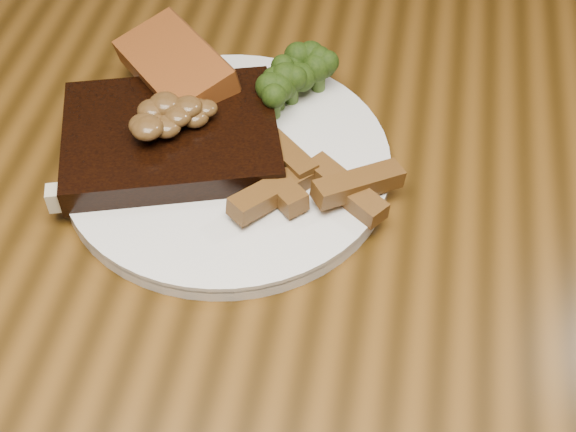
% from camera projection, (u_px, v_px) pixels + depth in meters
% --- Properties ---
extents(dining_table, '(1.60, 0.90, 0.75)m').
position_uv_depth(dining_table, '(270.00, 308.00, 0.71)').
color(dining_table, '#523310').
rests_on(dining_table, ground).
extents(chair_far, '(0.52, 0.52, 0.97)m').
position_uv_depth(chair_far, '(453.00, 44.00, 1.16)').
color(chair_far, black).
rests_on(chair_far, ground).
extents(plate, '(0.31, 0.31, 0.01)m').
position_uv_depth(plate, '(228.00, 164.00, 0.69)').
color(plate, silver).
rests_on(plate, dining_table).
extents(steak, '(0.21, 0.19, 0.03)m').
position_uv_depth(steak, '(171.00, 137.00, 0.69)').
color(steak, black).
rests_on(steak, plate).
extents(steak_bone, '(0.16, 0.06, 0.02)m').
position_uv_depth(steak_bone, '(151.00, 192.00, 0.65)').
color(steak_bone, '#BDB692').
rests_on(steak_bone, plate).
extents(mushroom_pile, '(0.08, 0.08, 0.03)m').
position_uv_depth(mushroom_pile, '(179.00, 111.00, 0.67)').
color(mushroom_pile, brown).
rests_on(mushroom_pile, steak).
extents(garlic_bread, '(0.13, 0.13, 0.03)m').
position_uv_depth(garlic_bread, '(177.00, 84.00, 0.74)').
color(garlic_bread, brown).
rests_on(garlic_bread, plate).
extents(potato_wedges, '(0.10, 0.10, 0.02)m').
position_uv_depth(potato_wedges, '(310.00, 163.00, 0.67)').
color(potato_wedges, brown).
rests_on(potato_wedges, plate).
extents(broccoli_cluster, '(0.07, 0.07, 0.04)m').
position_uv_depth(broccoli_cluster, '(296.00, 85.00, 0.72)').
color(broccoli_cluster, '#263A0D').
rests_on(broccoli_cluster, plate).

